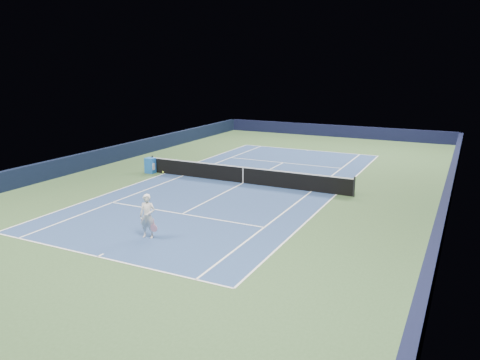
% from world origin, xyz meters
% --- Properties ---
extents(ground, '(40.00, 40.00, 0.00)m').
position_xyz_m(ground, '(0.00, 0.00, 0.00)').
color(ground, '#34502B').
rests_on(ground, ground).
extents(wall_far, '(22.00, 0.35, 1.10)m').
position_xyz_m(wall_far, '(0.00, 19.82, 0.55)').
color(wall_far, black).
rests_on(wall_far, ground).
extents(wall_right, '(0.35, 40.00, 1.10)m').
position_xyz_m(wall_right, '(10.82, 0.00, 0.55)').
color(wall_right, black).
rests_on(wall_right, ground).
extents(wall_left, '(0.35, 40.00, 1.10)m').
position_xyz_m(wall_left, '(-10.82, 0.00, 0.55)').
color(wall_left, black).
rests_on(wall_left, ground).
extents(court_surface, '(10.97, 23.77, 0.01)m').
position_xyz_m(court_surface, '(0.00, 0.00, 0.00)').
color(court_surface, navy).
rests_on(court_surface, ground).
extents(baseline_far, '(10.97, 0.08, 0.00)m').
position_xyz_m(baseline_far, '(0.00, 11.88, 0.01)').
color(baseline_far, white).
rests_on(baseline_far, ground).
extents(baseline_near, '(10.97, 0.08, 0.00)m').
position_xyz_m(baseline_near, '(0.00, -11.88, 0.01)').
color(baseline_near, white).
rests_on(baseline_near, ground).
extents(sideline_doubles_right, '(0.08, 23.77, 0.00)m').
position_xyz_m(sideline_doubles_right, '(5.49, 0.00, 0.01)').
color(sideline_doubles_right, white).
rests_on(sideline_doubles_right, ground).
extents(sideline_doubles_left, '(0.08, 23.77, 0.00)m').
position_xyz_m(sideline_doubles_left, '(-5.49, 0.00, 0.01)').
color(sideline_doubles_left, white).
rests_on(sideline_doubles_left, ground).
extents(sideline_singles_right, '(0.08, 23.77, 0.00)m').
position_xyz_m(sideline_singles_right, '(4.12, 0.00, 0.01)').
color(sideline_singles_right, white).
rests_on(sideline_singles_right, ground).
extents(sideline_singles_left, '(0.08, 23.77, 0.00)m').
position_xyz_m(sideline_singles_left, '(-4.12, 0.00, 0.01)').
color(sideline_singles_left, white).
rests_on(sideline_singles_left, ground).
extents(service_line_far, '(8.23, 0.08, 0.00)m').
position_xyz_m(service_line_far, '(0.00, 6.40, 0.01)').
color(service_line_far, white).
rests_on(service_line_far, ground).
extents(service_line_near, '(8.23, 0.08, 0.00)m').
position_xyz_m(service_line_near, '(0.00, -6.40, 0.01)').
color(service_line_near, white).
rests_on(service_line_near, ground).
extents(center_service_line, '(0.08, 12.80, 0.00)m').
position_xyz_m(center_service_line, '(0.00, 0.00, 0.01)').
color(center_service_line, white).
rests_on(center_service_line, ground).
extents(center_mark_far, '(0.08, 0.30, 0.00)m').
position_xyz_m(center_mark_far, '(0.00, 11.73, 0.01)').
color(center_mark_far, white).
rests_on(center_mark_far, ground).
extents(center_mark_near, '(0.08, 0.30, 0.00)m').
position_xyz_m(center_mark_near, '(0.00, -11.73, 0.01)').
color(center_mark_near, white).
rests_on(center_mark_near, ground).
extents(tennis_net, '(12.90, 0.10, 1.07)m').
position_xyz_m(tennis_net, '(0.00, 0.00, 0.50)').
color(tennis_net, black).
rests_on(tennis_net, ground).
extents(sponsor_cube, '(0.63, 0.56, 0.97)m').
position_xyz_m(sponsor_cube, '(-6.40, -0.22, 0.48)').
color(sponsor_cube, blue).
rests_on(sponsor_cube, ground).
extents(tennis_player, '(0.84, 1.31, 2.50)m').
position_xyz_m(tennis_player, '(0.45, -9.51, 0.89)').
color(tennis_player, silver).
rests_on(tennis_player, ground).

